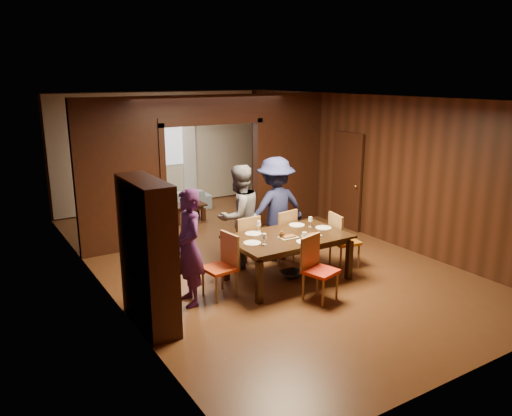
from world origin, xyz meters
TOP-DOWN VIEW (x-y plane):
  - floor at (0.00, 0.00)m, footprint 9.00×9.00m
  - ceiling at (0.00, 0.00)m, footprint 5.50×9.00m
  - room_walls at (0.00, 1.89)m, footprint 5.52×9.01m
  - person_purple at (-1.81, -1.19)m, footprint 0.47×0.67m
  - person_grey at (-0.44, -0.27)m, footprint 0.99×0.84m
  - person_navy at (0.30, -0.29)m, footprint 1.22×0.71m
  - sofa at (0.07, 3.85)m, footprint 1.77×0.78m
  - serving_bowl at (0.04, -1.18)m, footprint 0.37×0.37m
  - dining_table at (-0.08, -1.23)m, footprint 1.90×1.18m
  - coffee_table at (-0.06, 2.80)m, footprint 0.80×0.50m
  - chair_left at (-1.33, -1.21)m, footprint 0.49×0.49m
  - chair_right at (1.12, -1.26)m, footprint 0.51×0.51m
  - chair_far_l at (-0.46, -0.42)m, footprint 0.44×0.44m
  - chair_far_r at (0.31, -0.42)m, footprint 0.50×0.50m
  - chair_near at (-0.11, -2.11)m, footprint 0.54×0.54m
  - hutch at (-2.53, -1.50)m, footprint 0.40×1.20m
  - door_right at (2.70, 0.50)m, footprint 0.06×0.90m
  - window_far at (0.00, 4.44)m, footprint 1.20×0.03m
  - curtain_left at (-0.75, 4.40)m, footprint 0.35×0.06m
  - curtain_right at (0.75, 4.40)m, footprint 0.35×0.06m
  - plate_left at (-0.77, -1.25)m, footprint 0.27×0.27m
  - plate_far_l at (-0.51, -0.85)m, footprint 0.27×0.27m
  - plate_far_r at (0.38, -0.83)m, footprint 0.27×0.27m
  - plate_right at (0.67, -1.20)m, footprint 0.27×0.27m
  - plate_near at (-0.04, -1.63)m, footprint 0.27×0.27m
  - platter_a at (-0.15, -1.33)m, footprint 0.30×0.20m
  - platter_b at (0.22, -1.45)m, footprint 0.30×0.20m
  - wineglass_left at (-0.65, -1.40)m, footprint 0.08×0.08m
  - wineglass_far at (-0.36, -0.78)m, footprint 0.08×0.08m
  - wineglass_right at (0.52, -1.03)m, footprint 0.08×0.08m
  - tumbler at (-0.01, -1.57)m, footprint 0.07×0.07m
  - condiment_jar at (-0.24, -1.28)m, footprint 0.08×0.08m

SIDE VIEW (x-z plane):
  - floor at x=0.00m, z-range 0.00..0.00m
  - coffee_table at x=-0.06m, z-range 0.00..0.40m
  - sofa at x=0.07m, z-range 0.00..0.50m
  - dining_table at x=-0.08m, z-range 0.00..0.76m
  - chair_left at x=-1.33m, z-range 0.00..0.97m
  - chair_right at x=1.12m, z-range 0.00..0.97m
  - chair_far_l at x=-0.46m, z-range 0.00..0.97m
  - chair_far_r at x=0.31m, z-range 0.00..0.97m
  - chair_near at x=-0.11m, z-range 0.00..0.97m
  - plate_left at x=-0.77m, z-range 0.76..0.77m
  - plate_far_l at x=-0.51m, z-range 0.76..0.77m
  - plate_far_r at x=0.38m, z-range 0.76..0.77m
  - plate_right at x=0.67m, z-range 0.76..0.77m
  - plate_near at x=-0.04m, z-range 0.76..0.77m
  - platter_a at x=-0.15m, z-range 0.76..0.80m
  - platter_b at x=0.22m, z-range 0.76..0.80m
  - serving_bowl at x=0.04m, z-range 0.76..0.85m
  - condiment_jar at x=-0.24m, z-range 0.76..0.87m
  - tumbler at x=-0.01m, z-range 0.76..0.90m
  - wineglass_left at x=-0.65m, z-range 0.76..0.94m
  - wineglass_far at x=-0.36m, z-range 0.76..0.94m
  - wineglass_right at x=0.52m, z-range 0.76..0.94m
  - person_purple at x=-1.81m, z-range 0.00..1.73m
  - person_grey at x=-0.44m, z-range 0.00..1.81m
  - person_navy at x=0.30m, z-range 0.00..1.88m
  - hutch at x=-2.53m, z-range 0.00..2.00m
  - door_right at x=2.70m, z-range 0.00..2.10m
  - curtain_left at x=-0.75m, z-range 0.05..2.45m
  - curtain_right at x=0.75m, z-range 0.05..2.45m
  - room_walls at x=0.00m, z-range 0.06..2.96m
  - window_far at x=0.00m, z-range 1.05..2.35m
  - ceiling at x=0.00m, z-range 2.89..2.91m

